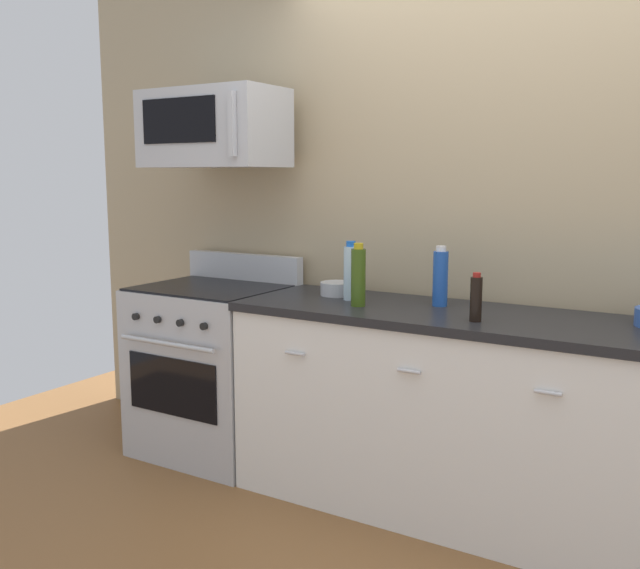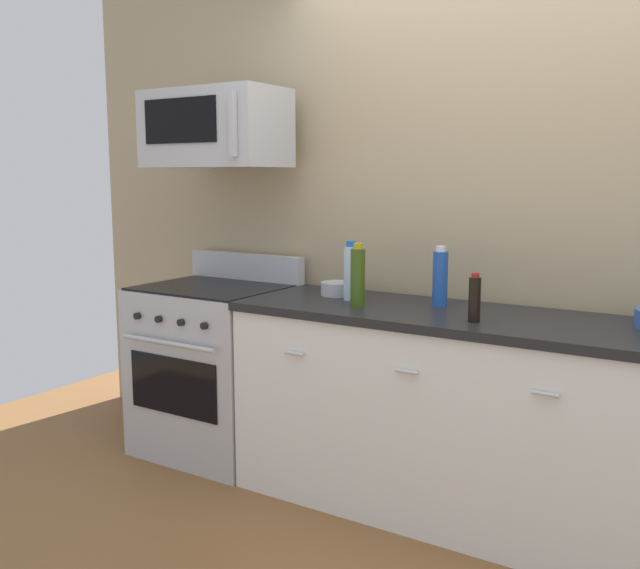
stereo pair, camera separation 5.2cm
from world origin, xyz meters
TOP-DOWN VIEW (x-y plane):
  - ground_plane at (0.00, 0.00)m, footprint 6.59×6.59m
  - back_wall at (0.00, 0.41)m, footprint 5.49×0.10m
  - counter_unit at (-0.00, -0.00)m, footprint 2.40×0.66m
  - range_oven at (-1.58, 0.00)m, footprint 0.76×0.69m
  - microwave at (-1.58, 0.05)m, footprint 0.74×0.44m
  - bottle_olive_oil at (-0.64, -0.09)m, footprint 0.07×0.07m
  - bottle_soy_sauce_dark at (-0.07, -0.15)m, footprint 0.05×0.05m
  - bottle_soda_blue at (-0.32, 0.11)m, footprint 0.07×0.07m
  - bottle_water_clear at (-0.74, 0.03)m, footprint 0.07×0.07m
  - bowl_steel_prep at (-0.86, 0.12)m, footprint 0.17×0.17m

SIDE VIEW (x-z plane):
  - ground_plane at x=0.00m, z-range 0.00..0.00m
  - counter_unit at x=0.00m, z-range 0.00..0.92m
  - range_oven at x=-1.58m, z-range -0.07..1.00m
  - bowl_steel_prep at x=-0.86m, z-range 0.92..0.99m
  - bottle_soy_sauce_dark at x=-0.07m, z-range 0.91..1.12m
  - bottle_soda_blue at x=-0.32m, z-range 0.91..1.19m
  - bottle_water_clear at x=-0.74m, z-range 0.91..1.19m
  - bottle_olive_oil at x=-0.64m, z-range 0.91..1.20m
  - back_wall at x=0.00m, z-range 0.00..2.70m
  - microwave at x=-1.58m, z-range 1.55..1.95m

